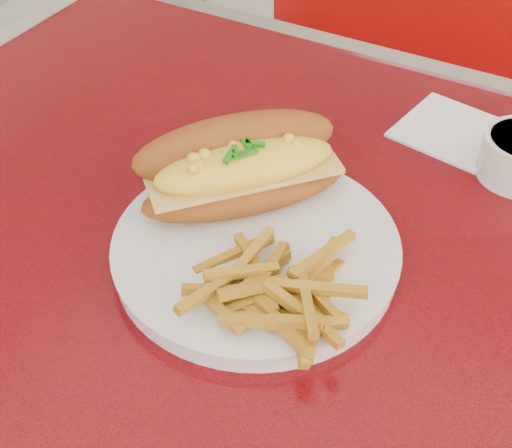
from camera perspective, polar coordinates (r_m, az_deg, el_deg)
The scene contains 8 objects.
diner_table at distance 0.72m, azimuth 8.22°, elevation -15.52°, with size 1.23×0.83×0.77m.
booth_bench_far at distance 1.51m, azimuth 19.02°, elevation 1.83°, with size 1.20×0.51×0.90m.
dinner_plate at distance 0.62m, azimuth 0.00°, elevation -2.04°, with size 0.28×0.28×0.02m.
mac_hoagie at distance 0.64m, azimuth -1.18°, elevation 4.63°, with size 0.20×0.20×0.08m.
fries_pile at distance 0.56m, azimuth 1.24°, elevation -4.75°, with size 0.11×0.10×0.03m, color gold, non-canonical shape.
fork at distance 0.62m, azimuth 5.84°, elevation -1.13°, with size 0.06×0.14×0.00m.
sauce_cup_left at distance 0.72m, azimuth -0.92°, elevation 5.49°, with size 0.05×0.05×0.03m.
paper_napkin at distance 0.80m, azimuth 15.41°, elevation 7.21°, with size 0.11×0.11×0.00m, color white.
Camera 1 is at (0.10, -0.38, 1.22)m, focal length 50.00 mm.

